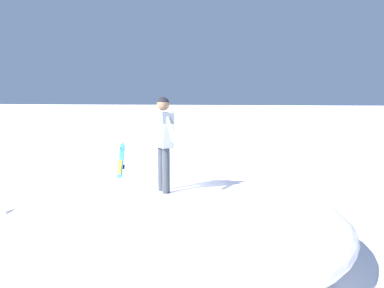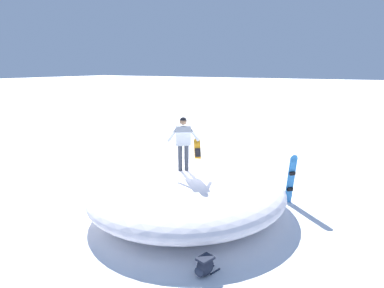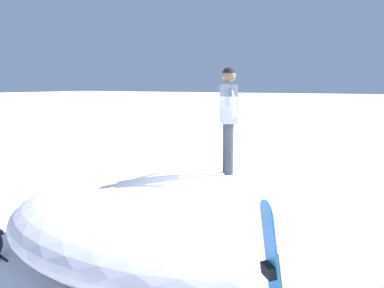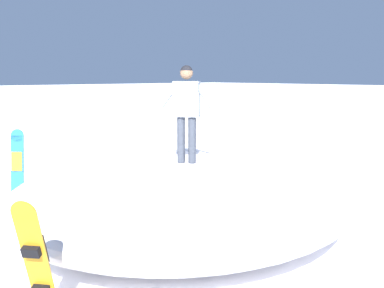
{
  "view_description": "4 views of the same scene",
  "coord_description": "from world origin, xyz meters",
  "views": [
    {
      "loc": [
        -2.03,
        6.68,
        2.97
      ],
      "look_at": [
        -1.0,
        0.62,
        2.17
      ],
      "focal_mm": 34.59,
      "sensor_mm": 36.0,
      "label": 1
    },
    {
      "loc": [
        -9.31,
        -5.08,
        4.49
      ],
      "look_at": [
        -0.62,
        -0.13,
        2.19
      ],
      "focal_mm": 31.85,
      "sensor_mm": 36.0,
      "label": 2
    },
    {
      "loc": [
        2.91,
        -6.3,
        2.7
      ],
      "look_at": [
        -0.86,
        -0.12,
        1.74
      ],
      "focal_mm": 42.91,
      "sensor_mm": 36.0,
      "label": 3
    },
    {
      "loc": [
        4.27,
        5.69,
        2.78
      ],
      "look_at": [
        -0.86,
        -0.05,
        1.49
      ],
      "focal_mm": 38.33,
      "sensor_mm": 36.0,
      "label": 4
    }
  ],
  "objects": [
    {
      "name": "snow_mound",
      "position": [
        -0.57,
        0.04,
        0.62
      ],
      "size": [
        6.81,
        6.41,
        1.24
      ],
      "primitive_type": "ellipsoid",
      "rotation": [
        0.0,
        0.0,
        0.06
      ],
      "color": "white",
      "rests_on": "ground"
    },
    {
      "name": "snowboard_secondary_upright",
      "position": [
        1.54,
        -2.65,
        0.89
      ],
      "size": [
        0.36,
        0.36,
        1.72
      ],
      "color": "#2672BF",
      "rests_on": "ground"
    },
    {
      "name": "backpack_near",
      "position": [
        3.4,
        -0.81,
        0.18
      ],
      "size": [
        0.36,
        0.63,
        0.35
      ],
      "color": "#4C4C51",
      "rests_on": "ground"
    },
    {
      "name": "snowboarder_standing",
      "position": [
        -0.42,
        0.3,
        2.27
      ],
      "size": [
        0.68,
        0.87,
        1.71
      ],
      "color": "#333842",
      "rests_on": "snow_mound"
    },
    {
      "name": "snowboard_primary_upright",
      "position": [
        2.78,
        1.53,
        0.8
      ],
      "size": [
        0.53,
        0.51,
        1.56
      ],
      "color": "orange",
      "rests_on": "ground"
    },
    {
      "name": "ground",
      "position": [
        0.0,
        0.0,
        0.0
      ],
      "size": [
        240.0,
        240.0,
        0.0
      ],
      "primitive_type": "plane",
      "color": "white"
    },
    {
      "name": "backpack_far",
      "position": [
        -3.39,
        -2.03,
        0.22
      ],
      "size": [
        0.68,
        0.43,
        0.44
      ],
      "color": "#1E2333",
      "rests_on": "ground"
    }
  ]
}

